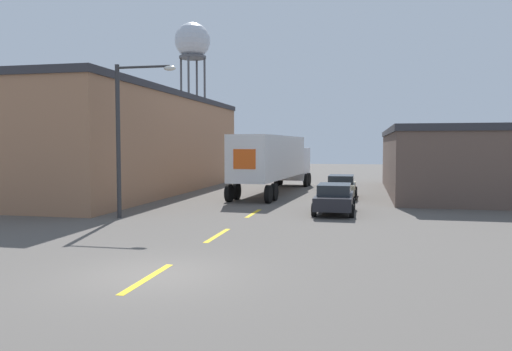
{
  "coord_description": "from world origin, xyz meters",
  "views": [
    {
      "loc": [
        5.31,
        -11.93,
        3.35
      ],
      "look_at": [
        0.12,
        12.02,
        1.88
      ],
      "focal_mm": 35.0,
      "sensor_mm": 36.0,
      "label": 1
    }
  ],
  "objects_px": {
    "water_tower": "(193,44)",
    "parked_car_right_far": "(341,186)",
    "street_lamp": "(126,127)",
    "parked_car_right_mid": "(334,198)",
    "semi_truck": "(275,159)"
  },
  "relations": [
    {
      "from": "parked_car_right_mid",
      "to": "water_tower",
      "type": "distance_m",
      "value": 47.37
    },
    {
      "from": "semi_truck",
      "to": "water_tower",
      "type": "bearing_deg",
      "value": 123.23
    },
    {
      "from": "parked_car_right_far",
      "to": "parked_car_right_mid",
      "type": "height_order",
      "value": "same"
    },
    {
      "from": "parked_car_right_far",
      "to": "parked_car_right_mid",
      "type": "relative_size",
      "value": 1.0
    },
    {
      "from": "semi_truck",
      "to": "parked_car_right_far",
      "type": "distance_m",
      "value": 5.68
    },
    {
      "from": "water_tower",
      "to": "street_lamp",
      "type": "distance_m",
      "value": 46.29
    },
    {
      "from": "semi_truck",
      "to": "parked_car_right_mid",
      "type": "xyz_separation_m",
      "value": [
        4.77,
        -10.11,
        -1.64
      ]
    },
    {
      "from": "water_tower",
      "to": "parked_car_right_far",
      "type": "bearing_deg",
      "value": -56.28
    },
    {
      "from": "parked_car_right_far",
      "to": "street_lamp",
      "type": "height_order",
      "value": "street_lamp"
    },
    {
      "from": "semi_truck",
      "to": "parked_car_right_mid",
      "type": "relative_size",
      "value": 3.43
    },
    {
      "from": "semi_truck",
      "to": "water_tower",
      "type": "distance_m",
      "value": 36.39
    },
    {
      "from": "semi_truck",
      "to": "parked_car_right_mid",
      "type": "bearing_deg",
      "value": -60.9
    },
    {
      "from": "street_lamp",
      "to": "parked_car_right_far",
      "type": "bearing_deg",
      "value": 50.37
    },
    {
      "from": "parked_car_right_far",
      "to": "parked_car_right_mid",
      "type": "distance_m",
      "value": 7.52
    },
    {
      "from": "parked_car_right_far",
      "to": "water_tower",
      "type": "xyz_separation_m",
      "value": [
        -21.16,
        31.7,
        16.09
      ]
    }
  ]
}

